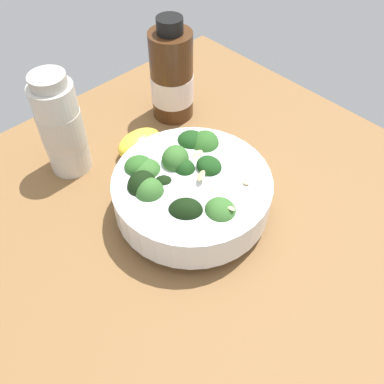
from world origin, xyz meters
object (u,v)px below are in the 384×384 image
at_px(lemon_wedge, 140,143).
at_px(bottle_tall, 172,77).
at_px(bottle_short, 61,127).
at_px(bowl_of_broccoli, 189,189).

distance_m(lemon_wedge, bottle_tall, 0.12).
bearing_deg(lemon_wedge, bottle_tall, 20.54).
bearing_deg(bottle_short, bowl_of_broccoli, -69.89).
relative_size(bowl_of_broccoli, bottle_tall, 1.22).
bearing_deg(bowl_of_broccoli, bottle_short, 110.11).
bearing_deg(bottle_tall, bowl_of_broccoli, -126.11).
xyz_separation_m(bowl_of_broccoli, bottle_tall, (0.13, 0.18, 0.03)).
height_order(bowl_of_broccoli, bottle_short, bottle_short).
relative_size(lemon_wedge, bottle_short, 0.47).
distance_m(bowl_of_broccoli, lemon_wedge, 0.14).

